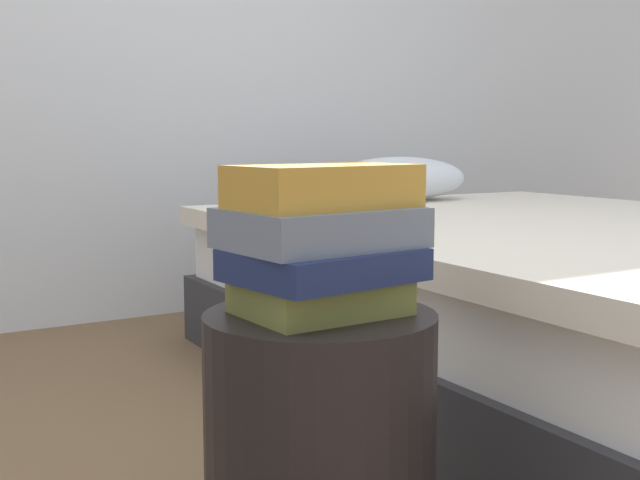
{
  "coord_description": "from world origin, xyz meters",
  "views": [
    {
      "loc": [
        -0.61,
        -0.99,
        0.69
      ],
      "look_at": [
        0.0,
        0.0,
        0.54
      ],
      "focal_mm": 45.1,
      "sensor_mm": 36.0,
      "label": 1
    }
  ],
  "objects_px": {
    "book_navy": "(326,264)",
    "bed": "(558,300)",
    "book_slate": "(321,228)",
    "side_table": "(320,451)",
    "book_olive": "(323,297)",
    "book_ochre": "(324,186)"
  },
  "relations": [
    {
      "from": "book_navy",
      "to": "bed",
      "type": "bearing_deg",
      "value": 18.96
    },
    {
      "from": "book_slate",
      "to": "side_table",
      "type": "bearing_deg",
      "value": -132.74
    },
    {
      "from": "bed",
      "to": "book_slate",
      "type": "distance_m",
      "value": 1.28
    },
    {
      "from": "bed",
      "to": "book_olive",
      "type": "relative_size",
      "value": 9.17
    },
    {
      "from": "book_navy",
      "to": "book_slate",
      "type": "relative_size",
      "value": 0.94
    },
    {
      "from": "bed",
      "to": "book_slate",
      "type": "xyz_separation_m",
      "value": [
        -1.12,
        -0.53,
        0.32
      ]
    },
    {
      "from": "side_table",
      "to": "book_navy",
      "type": "distance_m",
      "value": 0.29
    },
    {
      "from": "book_navy",
      "to": "book_ochre",
      "type": "distance_m",
      "value": 0.11
    },
    {
      "from": "book_olive",
      "to": "book_ochre",
      "type": "relative_size",
      "value": 0.84
    },
    {
      "from": "book_navy",
      "to": "book_slate",
      "type": "distance_m",
      "value": 0.06
    },
    {
      "from": "book_olive",
      "to": "book_slate",
      "type": "relative_size",
      "value": 0.83
    },
    {
      "from": "side_table",
      "to": "book_navy",
      "type": "xyz_separation_m",
      "value": [
        0.0,
        -0.01,
        0.29
      ]
    },
    {
      "from": "book_olive",
      "to": "book_ochre",
      "type": "xyz_separation_m",
      "value": [
        0.01,
        0.01,
        0.16
      ]
    },
    {
      "from": "book_slate",
      "to": "book_ochre",
      "type": "height_order",
      "value": "book_ochre"
    },
    {
      "from": "bed",
      "to": "book_ochre",
      "type": "distance_m",
      "value": 1.29
    },
    {
      "from": "side_table",
      "to": "book_slate",
      "type": "bearing_deg",
      "value": 51.75
    },
    {
      "from": "bed",
      "to": "side_table",
      "type": "xyz_separation_m",
      "value": [
        -1.12,
        -0.54,
        -0.02
      ]
    },
    {
      "from": "book_ochre",
      "to": "side_table",
      "type": "bearing_deg",
      "value": -158.21
    },
    {
      "from": "book_slate",
      "to": "book_olive",
      "type": "bearing_deg",
      "value": -108.26
    },
    {
      "from": "book_slate",
      "to": "book_ochre",
      "type": "xyz_separation_m",
      "value": [
        0.0,
        -0.0,
        0.06
      ]
    },
    {
      "from": "book_olive",
      "to": "book_navy",
      "type": "bearing_deg",
      "value": -81.31
    },
    {
      "from": "book_navy",
      "to": "book_slate",
      "type": "height_order",
      "value": "book_slate"
    }
  ]
}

